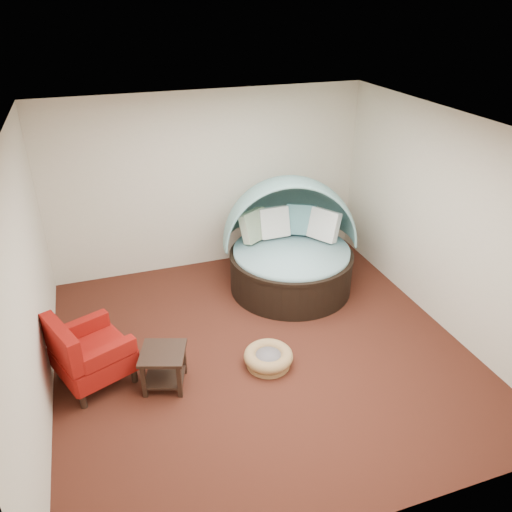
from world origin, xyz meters
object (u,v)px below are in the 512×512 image
object	(u,v)px
canopy_daybed	(291,239)
side_table	(164,363)
pet_basket	(268,358)
red_armchair	(88,353)

from	to	relation	value
canopy_daybed	side_table	distance (m)	2.78
pet_basket	red_armchair	xyz separation A→B (m)	(-2.04, 0.38, 0.31)
red_armchair	canopy_daybed	bearing A→B (deg)	1.08
canopy_daybed	pet_basket	xyz separation A→B (m)	(-0.96, -1.69, -0.67)
canopy_daybed	pet_basket	size ratio (longest dim) A/B	3.18
canopy_daybed	pet_basket	distance (m)	2.06
side_table	red_armchair	bearing A→B (deg)	158.50
pet_basket	side_table	bearing A→B (deg)	177.05
side_table	canopy_daybed	bearing A→B (deg)	36.39
canopy_daybed	red_armchair	xyz separation A→B (m)	(-3.00, -1.31, -0.36)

